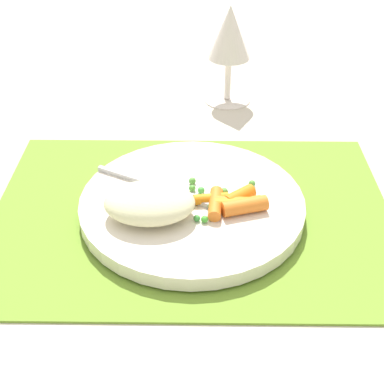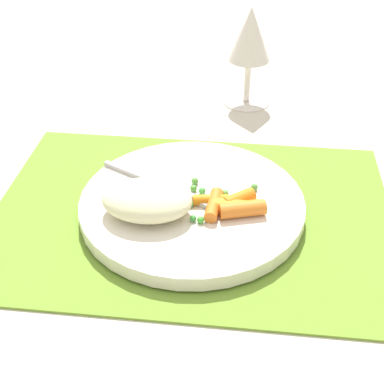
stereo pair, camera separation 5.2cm
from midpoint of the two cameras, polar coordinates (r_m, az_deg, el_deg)
ground_plane at (r=0.65m, az=-2.29°, el=-2.43°), size 2.40×2.40×0.00m
placemat at (r=0.65m, az=-2.29°, el=-2.22°), size 0.47×0.34×0.01m
plate at (r=0.64m, az=-2.32°, el=-1.41°), size 0.26×0.26×0.02m
rice_mound at (r=0.61m, az=-6.89°, el=-1.22°), size 0.10×0.07×0.04m
carrot_portion at (r=0.62m, az=2.11°, el=-1.22°), size 0.09×0.06×0.02m
pea_scatter at (r=0.63m, az=-0.06°, el=-0.74°), size 0.08×0.08×0.01m
fork at (r=0.65m, az=-3.74°, el=-0.14°), size 0.17×0.09×0.01m
wine_glass at (r=0.87m, az=2.15°, el=15.73°), size 0.08×0.08×0.15m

